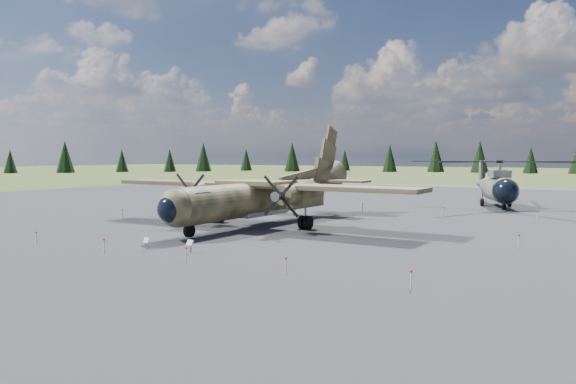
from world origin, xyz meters
The scene contains 8 objects.
ground centered at (0.00, 0.00, 0.00)m, with size 500.00×500.00×0.00m, color #485425.
apron centered at (0.00, 10.00, 0.00)m, with size 120.00×120.00×0.04m, color #5B5A5F.
transport_plane centered at (-3.12, 2.33, 2.61)m, with size 27.55×25.03×9.09m.
helicopter_near centered at (10.90, 27.92, 3.62)m, with size 25.64×25.86×5.11m.
info_placard_left centered at (-2.73, -11.41, 0.51)m, with size 0.52×0.30×0.76m.
info_placard_right centered at (0.16, -10.91, 0.51)m, with size 0.52×0.30×0.76m.
barrier_fence centered at (-0.46, -0.08, 0.51)m, with size 33.12×29.62×0.85m.
treeline centered at (1.37, 6.74, 4.81)m, with size 332.54×340.59×10.98m.
Camera 1 is at (20.85, -36.09, 5.60)m, focal length 35.00 mm.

